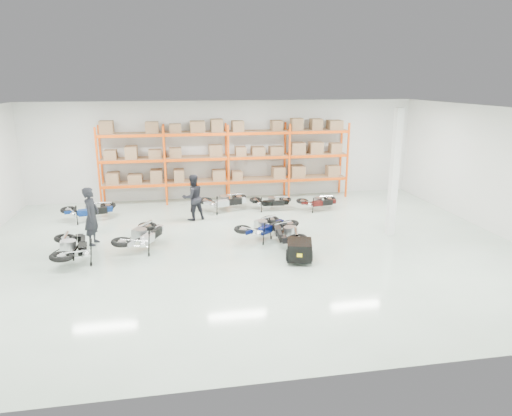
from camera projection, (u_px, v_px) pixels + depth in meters
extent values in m
plane|color=silver|center=(250.00, 248.00, 15.20)|extent=(18.00, 18.00, 0.00)
plane|color=white|center=(250.00, 110.00, 13.98)|extent=(18.00, 18.00, 0.00)
plane|color=silver|center=(226.00, 150.00, 21.22)|extent=(18.00, 0.00, 18.00)
plane|color=silver|center=(314.00, 267.00, 7.95)|extent=(18.00, 0.00, 18.00)
plane|color=silver|center=(501.00, 172.00, 16.08)|extent=(0.00, 14.00, 14.00)
cube|color=#F7510D|center=(98.00, 168.00, 19.48)|extent=(0.08, 0.08, 3.50)
cube|color=#F7510D|center=(101.00, 165.00, 20.33)|extent=(0.08, 0.08, 3.50)
cube|color=#F7510D|center=(165.00, 166.00, 19.94)|extent=(0.08, 0.08, 3.50)
cube|color=#F7510D|center=(165.00, 163.00, 20.80)|extent=(0.08, 0.08, 3.50)
cube|color=#F7510D|center=(229.00, 164.00, 20.41)|extent=(0.08, 0.08, 3.50)
cube|color=#F7510D|center=(226.00, 161.00, 21.26)|extent=(0.08, 0.08, 3.50)
cube|color=#F7510D|center=(289.00, 162.00, 20.88)|extent=(0.08, 0.08, 3.50)
cube|color=#F7510D|center=(285.00, 159.00, 21.73)|extent=(0.08, 0.08, 3.50)
cube|color=#F7510D|center=(347.00, 161.00, 21.34)|extent=(0.08, 0.08, 3.50)
cube|color=#F7510D|center=(341.00, 158.00, 22.20)|extent=(0.08, 0.08, 3.50)
cube|color=#F7510D|center=(133.00, 187.00, 19.94)|extent=(2.70, 0.08, 0.12)
cube|color=#F7510D|center=(135.00, 182.00, 20.80)|extent=(2.70, 0.08, 0.12)
cube|color=#91704B|center=(134.00, 183.00, 20.35)|extent=(2.68, 0.88, 0.02)
cube|color=#91704B|center=(134.00, 178.00, 20.29)|extent=(2.40, 0.70, 0.44)
cube|color=#F7510D|center=(198.00, 184.00, 20.41)|extent=(2.70, 0.08, 0.12)
cube|color=#F7510D|center=(197.00, 180.00, 21.26)|extent=(2.70, 0.08, 0.12)
cube|color=#91704B|center=(197.00, 180.00, 20.82)|extent=(2.68, 0.88, 0.02)
cube|color=#91704B|center=(197.00, 176.00, 20.75)|extent=(2.40, 0.70, 0.44)
cube|color=#F7510D|center=(259.00, 182.00, 20.87)|extent=(2.70, 0.08, 0.12)
cube|color=#F7510D|center=(256.00, 178.00, 21.73)|extent=(2.70, 0.08, 0.12)
cube|color=#91704B|center=(257.00, 178.00, 21.28)|extent=(2.68, 0.88, 0.02)
cube|color=#91704B|center=(257.00, 173.00, 21.22)|extent=(2.40, 0.70, 0.44)
cube|color=#F7510D|center=(318.00, 180.00, 21.34)|extent=(2.70, 0.08, 0.12)
cube|color=#F7510D|center=(312.00, 176.00, 22.19)|extent=(2.70, 0.08, 0.12)
cube|color=#91704B|center=(315.00, 176.00, 21.75)|extent=(2.68, 0.88, 0.02)
cube|color=#91704B|center=(315.00, 171.00, 21.69)|extent=(2.40, 0.70, 0.44)
cube|color=#F7510D|center=(132.00, 162.00, 19.64)|extent=(2.70, 0.08, 0.12)
cube|color=#F7510D|center=(133.00, 158.00, 20.50)|extent=(2.70, 0.08, 0.12)
cube|color=#91704B|center=(132.00, 158.00, 20.05)|extent=(2.68, 0.88, 0.02)
cube|color=#91704B|center=(132.00, 153.00, 19.99)|extent=(2.40, 0.70, 0.44)
cube|color=#F7510D|center=(197.00, 160.00, 20.11)|extent=(2.70, 0.08, 0.12)
cube|color=#F7510D|center=(196.00, 157.00, 20.96)|extent=(2.70, 0.08, 0.12)
cube|color=#91704B|center=(196.00, 157.00, 20.52)|extent=(2.68, 0.88, 0.02)
cube|color=#91704B|center=(196.00, 151.00, 20.46)|extent=(2.40, 0.70, 0.44)
cube|color=#F7510D|center=(259.00, 158.00, 20.58)|extent=(2.70, 0.08, 0.12)
cube|color=#F7510D|center=(256.00, 155.00, 21.43)|extent=(2.70, 0.08, 0.12)
cube|color=#91704B|center=(258.00, 155.00, 20.98)|extent=(2.68, 0.88, 0.02)
cube|color=#91704B|center=(258.00, 150.00, 20.92)|extent=(2.40, 0.70, 0.44)
cube|color=#F7510D|center=(319.00, 156.00, 21.04)|extent=(2.70, 0.08, 0.12)
cube|color=#F7510D|center=(313.00, 153.00, 21.89)|extent=(2.70, 0.08, 0.12)
cube|color=#91704B|center=(316.00, 153.00, 21.45)|extent=(2.68, 0.88, 0.02)
cube|color=#91704B|center=(316.00, 148.00, 21.39)|extent=(2.40, 0.70, 0.44)
cube|color=#F7510D|center=(130.00, 136.00, 19.35)|extent=(2.70, 0.08, 0.12)
cube|color=#F7510D|center=(132.00, 134.00, 20.20)|extent=(2.70, 0.08, 0.12)
cube|color=#91704B|center=(131.00, 133.00, 19.75)|extent=(2.68, 0.88, 0.02)
cube|color=#91704B|center=(130.00, 128.00, 19.69)|extent=(2.40, 0.70, 0.44)
cube|color=#F7510D|center=(196.00, 135.00, 19.81)|extent=(2.70, 0.08, 0.12)
cube|color=#F7510D|center=(195.00, 132.00, 20.67)|extent=(2.70, 0.08, 0.12)
cube|color=#91704B|center=(195.00, 132.00, 20.22)|extent=(2.68, 0.88, 0.02)
cube|color=#91704B|center=(195.00, 127.00, 20.16)|extent=(2.40, 0.70, 0.44)
cube|color=#F7510D|center=(259.00, 133.00, 20.28)|extent=(2.70, 0.08, 0.12)
cube|color=#F7510D|center=(256.00, 131.00, 21.13)|extent=(2.70, 0.08, 0.12)
cube|color=#91704B|center=(258.00, 131.00, 20.69)|extent=(2.68, 0.88, 0.02)
cube|color=#91704B|center=(258.00, 126.00, 20.62)|extent=(2.40, 0.70, 0.44)
cube|color=#F7510D|center=(320.00, 132.00, 20.74)|extent=(2.70, 0.08, 0.12)
cube|color=#F7510D|center=(314.00, 130.00, 21.60)|extent=(2.70, 0.08, 0.12)
cube|color=#91704B|center=(317.00, 130.00, 21.15)|extent=(2.68, 0.88, 0.02)
cube|color=#91704B|center=(317.00, 125.00, 21.09)|extent=(2.40, 0.70, 0.44)
cube|color=white|center=(394.00, 173.00, 15.93)|extent=(0.25, 0.25, 4.50)
cube|color=black|center=(299.00, 250.00, 13.94)|extent=(0.94, 1.08, 0.54)
cube|color=yellow|center=(304.00, 255.00, 13.50)|extent=(0.16, 0.06, 0.11)
torus|color=black|center=(288.00, 256.00, 13.94)|extent=(0.08, 0.37, 0.37)
torus|color=black|center=(311.00, 255.00, 14.06)|extent=(0.08, 0.37, 0.37)
cylinder|color=black|center=(294.00, 241.00, 14.53)|extent=(0.26, 0.86, 0.04)
imported|color=black|center=(92.00, 216.00, 15.30)|extent=(0.60, 0.80, 1.98)
imported|color=black|center=(193.00, 197.00, 18.03)|extent=(1.09, 0.98, 1.84)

